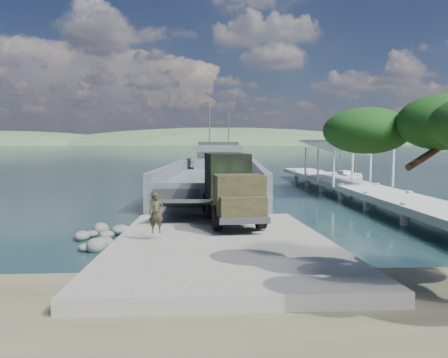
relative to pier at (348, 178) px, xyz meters
The scene contains 10 objects.
ground 22.89m from the pier, 124.71° to the right, with size 1400.00×1400.00×0.00m, color #163436.
boat_ramp 23.70m from the pier, 123.33° to the right, with size 10.00×18.00×0.50m, color slate.
shoreline_rocks 26.55m from the pier, 136.42° to the right, with size 3.20×5.60×0.90m, color #50504D, non-canonical shape.
distant_headlands 542.50m from the pier, 86.09° to the left, with size 1000.00×240.00×48.00m, color #395736, non-canonical shape.
pier is the anchor object (origin of this frame).
landing_craft 12.97m from the pier, 162.96° to the left, with size 11.05×35.26×10.33m.
military_truck 19.32m from the pier, 129.26° to the right, with size 3.32×8.51×3.86m.
soldier 25.87m from the pier, 128.23° to the right, with size 0.68×0.44×1.85m, color black.
sailboat_near 14.86m from the pier, 67.33° to the left, with size 3.29×5.43×6.37m.
sailboat_far 20.48m from the pier, 73.89° to the left, with size 2.97×5.15×6.03m.
Camera 1 is at (-1.00, -21.54, 5.12)m, focal length 35.00 mm.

